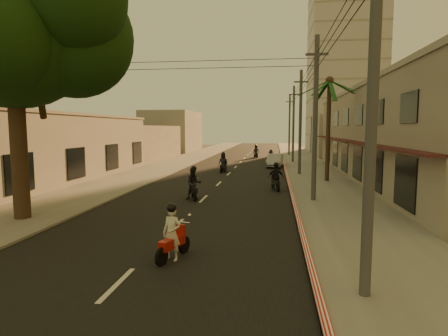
{
  "coord_description": "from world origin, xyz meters",
  "views": [
    {
      "loc": [
        4.02,
        -12.91,
        4.06
      ],
      "look_at": [
        1.15,
        8.37,
        1.79
      ],
      "focal_mm": 30.0,
      "sensor_mm": 36.0,
      "label": 1
    }
  ],
  "objects_px": {
    "broadleaf_tree": "(22,23)",
    "parked_car": "(275,160)",
    "scooter_far_a": "(223,163)",
    "scooter_far_b": "(271,158)",
    "palm_tree": "(329,86)",
    "scooter_mid_a": "(194,184)",
    "scooter_far_c": "(256,152)",
    "scooter_red": "(172,235)",
    "scooter_mid_b": "(276,178)"
  },
  "relations": [
    {
      "from": "broadleaf_tree",
      "to": "parked_car",
      "type": "bearing_deg",
      "value": 66.42
    },
    {
      "from": "scooter_far_a",
      "to": "parked_car",
      "type": "height_order",
      "value": "scooter_far_a"
    },
    {
      "from": "scooter_far_a",
      "to": "scooter_far_b",
      "type": "distance_m",
      "value": 9.19
    },
    {
      "from": "palm_tree",
      "to": "scooter_far_b",
      "type": "bearing_deg",
      "value": 108.0
    },
    {
      "from": "scooter_mid_a",
      "to": "scooter_far_c",
      "type": "relative_size",
      "value": 1.04
    },
    {
      "from": "scooter_far_a",
      "to": "broadleaf_tree",
      "type": "bearing_deg",
      "value": -99.82
    },
    {
      "from": "broadleaf_tree",
      "to": "scooter_mid_a",
      "type": "xyz_separation_m",
      "value": [
        6.09,
        5.69,
        -7.58
      ]
    },
    {
      "from": "scooter_red",
      "to": "scooter_mid_b",
      "type": "distance_m",
      "value": 13.92
    },
    {
      "from": "scooter_far_b",
      "to": "scooter_far_a",
      "type": "bearing_deg",
      "value": -93.86
    },
    {
      "from": "palm_tree",
      "to": "scooter_far_c",
      "type": "relative_size",
      "value": 4.38
    },
    {
      "from": "scooter_mid_b",
      "to": "scooter_far_b",
      "type": "xyz_separation_m",
      "value": [
        -0.49,
        17.84,
        -0.06
      ]
    },
    {
      "from": "parked_car",
      "to": "scooter_far_c",
      "type": "distance_m",
      "value": 12.57
    },
    {
      "from": "parked_car",
      "to": "palm_tree",
      "type": "bearing_deg",
      "value": -64.54
    },
    {
      "from": "palm_tree",
      "to": "scooter_mid_a",
      "type": "relative_size",
      "value": 4.19
    },
    {
      "from": "scooter_red",
      "to": "scooter_mid_a",
      "type": "bearing_deg",
      "value": 116.28
    },
    {
      "from": "scooter_far_a",
      "to": "scooter_far_c",
      "type": "distance_m",
      "value": 17.82
    },
    {
      "from": "scooter_far_a",
      "to": "scooter_red",
      "type": "bearing_deg",
      "value": -78.64
    },
    {
      "from": "palm_tree",
      "to": "scooter_far_a",
      "type": "xyz_separation_m",
      "value": [
        -8.67,
        5.29,
        -6.29
      ]
    },
    {
      "from": "scooter_far_b",
      "to": "scooter_far_c",
      "type": "xyz_separation_m",
      "value": [
        -2.14,
        9.57,
        0.06
      ]
    },
    {
      "from": "scooter_red",
      "to": "parked_car",
      "type": "bearing_deg",
      "value": 101.56
    },
    {
      "from": "scooter_far_a",
      "to": "scooter_far_c",
      "type": "bearing_deg",
      "value": 90.44
    },
    {
      "from": "palm_tree",
      "to": "scooter_mid_b",
      "type": "bearing_deg",
      "value": -131.02
    },
    {
      "from": "palm_tree",
      "to": "scooter_red",
      "type": "height_order",
      "value": "palm_tree"
    },
    {
      "from": "scooter_red",
      "to": "scooter_far_a",
      "type": "xyz_separation_m",
      "value": [
        -1.6,
        23.27,
        0.06
      ]
    },
    {
      "from": "scooter_red",
      "to": "scooter_mid_a",
      "type": "height_order",
      "value": "scooter_mid_a"
    },
    {
      "from": "scooter_mid_b",
      "to": "parked_car",
      "type": "relative_size",
      "value": 0.43
    },
    {
      "from": "scooter_mid_a",
      "to": "scooter_far_b",
      "type": "height_order",
      "value": "scooter_mid_a"
    },
    {
      "from": "palm_tree",
      "to": "scooter_far_a",
      "type": "height_order",
      "value": "palm_tree"
    },
    {
      "from": "broadleaf_tree",
      "to": "scooter_far_a",
      "type": "bearing_deg",
      "value": 72.75
    },
    {
      "from": "scooter_mid_a",
      "to": "scooter_mid_b",
      "type": "xyz_separation_m",
      "value": [
        4.66,
        3.72,
        -0.04
      ]
    },
    {
      "from": "palm_tree",
      "to": "scooter_red",
      "type": "distance_m",
      "value": 20.34
    },
    {
      "from": "palm_tree",
      "to": "parked_car",
      "type": "height_order",
      "value": "palm_tree"
    },
    {
      "from": "palm_tree",
      "to": "scooter_far_b",
      "type": "distance_m",
      "value": 15.46
    },
    {
      "from": "scooter_far_b",
      "to": "scooter_far_c",
      "type": "distance_m",
      "value": 9.81
    },
    {
      "from": "scooter_red",
      "to": "parked_car",
      "type": "xyz_separation_m",
      "value": [
        3.17,
        28.66,
        -0.1
      ]
    },
    {
      "from": "broadleaf_tree",
      "to": "parked_car",
      "type": "relative_size",
      "value": 2.77
    },
    {
      "from": "scooter_red",
      "to": "broadleaf_tree",
      "type": "bearing_deg",
      "value": 169.18
    },
    {
      "from": "broadleaf_tree",
      "to": "scooter_mid_a",
      "type": "distance_m",
      "value": 11.27
    },
    {
      "from": "scooter_far_a",
      "to": "parked_car",
      "type": "xyz_separation_m",
      "value": [
        4.77,
        5.39,
        -0.16
      ]
    },
    {
      "from": "broadleaf_tree",
      "to": "parked_car",
      "type": "distance_m",
      "value": 27.88
    },
    {
      "from": "scooter_red",
      "to": "scooter_far_b",
      "type": "bearing_deg",
      "value": 102.93
    },
    {
      "from": "scooter_red",
      "to": "scooter_far_a",
      "type": "distance_m",
      "value": 23.33
    },
    {
      "from": "scooter_mid_b",
      "to": "scooter_far_c",
      "type": "distance_m",
      "value": 27.55
    },
    {
      "from": "scooter_mid_b",
      "to": "scooter_far_a",
      "type": "height_order",
      "value": "scooter_far_a"
    },
    {
      "from": "broadleaf_tree",
      "to": "parked_car",
      "type": "height_order",
      "value": "broadleaf_tree"
    },
    {
      "from": "palm_tree",
      "to": "scooter_far_a",
      "type": "distance_m",
      "value": 11.94
    },
    {
      "from": "palm_tree",
      "to": "scooter_far_a",
      "type": "bearing_deg",
      "value": 148.61
    },
    {
      "from": "broadleaf_tree",
      "to": "scooter_red",
      "type": "height_order",
      "value": "broadleaf_tree"
    },
    {
      "from": "scooter_mid_a",
      "to": "scooter_far_a",
      "type": "relative_size",
      "value": 1.01
    },
    {
      "from": "scooter_mid_a",
      "to": "scooter_mid_b",
      "type": "height_order",
      "value": "scooter_mid_a"
    }
  ]
}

